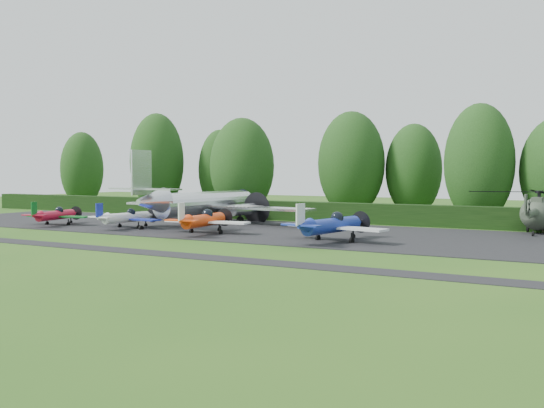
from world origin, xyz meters
The scene contains 17 objects.
ground centered at (0.00, 0.00, 0.00)m, with size 160.00×160.00×0.00m, color #285618.
apron centered at (0.00, 10.00, 0.00)m, with size 70.00×18.00×0.01m, color black.
taxiway_verge centered at (0.00, -6.00, 0.00)m, with size 70.00×2.00×0.00m, color black.
hedgerow centered at (0.00, 21.00, 0.00)m, with size 90.00×1.60×2.00m, color black.
transport_plane centered at (-5.67, 13.47, 2.03)m, with size 22.72×17.42×7.28m.
light_plane_red centered at (-16.51, 4.61, 1.02)m, with size 6.36×6.69×2.44m.
light_plane_white centered at (-8.51, 5.55, 1.03)m, with size 6.45×6.78×2.48m.
light_plane_orange centered at (0.37, 4.96, 1.17)m, with size 7.33×7.70×2.82m.
light_plane_blue centered at (11.79, 4.78, 1.26)m, with size 7.90×8.30×3.03m.
helicopter centered at (24.28, 18.76, 1.91)m, with size 11.05×12.94×3.56m.
tree_0 centered at (2.85, 31.18, 6.08)m, with size 7.82×7.82×12.19m.
tree_1 centered at (-39.43, 29.82, 5.50)m, with size 6.25×6.25×11.02m.
tree_2 centered at (-23.11, 27.40, 6.40)m, with size 7.09×7.09×12.84m.
tree_6 centered at (17.94, 27.46, 5.97)m, with size 6.85×6.85×11.96m.
tree_7 centered at (-16.24, 32.06, 5.35)m, with size 5.76×5.76×10.73m.
tree_8 centered at (-9.08, 26.13, 5.76)m, with size 7.69×7.69×11.54m.
tree_9 centered at (9.45, 34.08, 5.34)m, with size 6.47×6.47×10.70m.
Camera 1 is at (29.10, -35.56, 5.16)m, focal length 40.00 mm.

